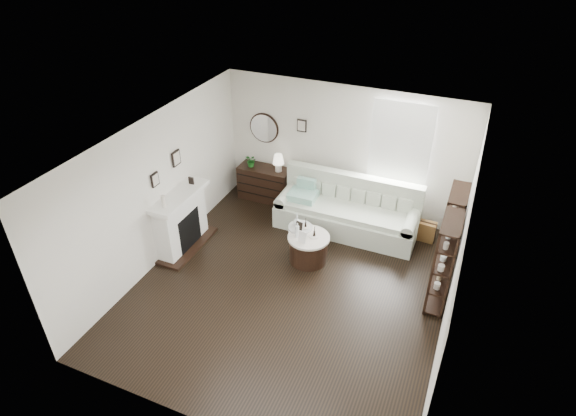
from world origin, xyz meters
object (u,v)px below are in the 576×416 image
at_px(sofa, 347,213).
at_px(pedestal_table, 300,229).
at_px(dresser, 265,183).
at_px(drum_table, 308,248).

height_order(sofa, pedestal_table, sofa).
bearing_deg(dresser, drum_table, -44.93).
bearing_deg(sofa, pedestal_table, -118.65).
bearing_deg(pedestal_table, drum_table, -39.11).
xyz_separation_m(dresser, pedestal_table, (1.41, -1.45, 0.13)).
xyz_separation_m(sofa, drum_table, (-0.34, -1.26, -0.09)).
xyz_separation_m(dresser, drum_table, (1.65, -1.64, -0.11)).
height_order(drum_table, pedestal_table, pedestal_table).
relative_size(sofa, dresser, 2.45).
xyz_separation_m(sofa, pedestal_table, (-0.58, -1.07, 0.15)).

